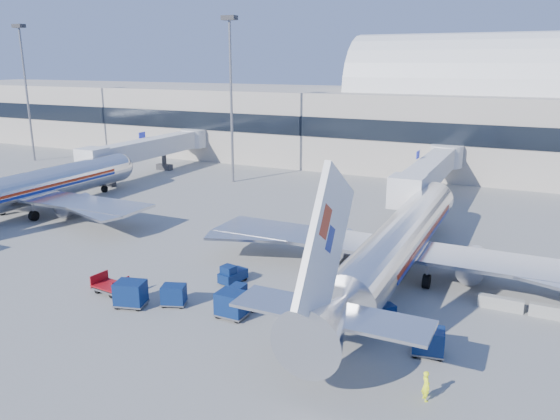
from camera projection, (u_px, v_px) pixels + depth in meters
The scene contains 20 objects.
ground at pixel (259, 276), 43.85m from camera, with size 260.00×260.00×0.00m, color gray.
terminal at pixel (338, 115), 96.20m from camera, with size 170.00×28.15×21.00m.
airliner_main at pixel (398, 243), 42.81m from camera, with size 32.00×37.26×12.07m.
airliner_mid at pixel (22, 190), 60.37m from camera, with size 32.00×37.26×12.07m.
jetbridge_near at pixel (432, 170), 66.41m from camera, with size 4.40×27.50×6.25m.
jetbridge_mid at pixel (154, 147), 83.98m from camera, with size 4.40×27.50×6.25m.
mast_far_west at pixel (24, 73), 91.12m from camera, with size 2.00×1.20×22.60m.
mast_west at pixel (231, 76), 74.39m from camera, with size 2.00×1.20×22.60m.
barrier_near at pixel (501, 303), 37.94m from camera, with size 3.00×0.55×0.90m, color #9E9E96.
barrier_mid at pixel (553, 312), 36.56m from camera, with size 3.00×0.55×0.90m, color #9E9E96.
tug_lead at pixel (244, 297), 38.29m from camera, with size 2.43×1.22×1.59m.
tug_right at pixel (391, 318), 35.45m from camera, with size 2.27×2.17×1.37m.
tug_left at pixel (232, 274), 42.44m from camera, with size 1.61×2.52×1.52m.
cart_train_a at pixel (232, 304), 36.65m from camera, with size 2.08×1.61×1.80m.
cart_train_b at pixel (174, 295), 38.48m from camera, with size 2.05×1.81×1.50m.
cart_train_c at pixel (131, 293), 38.24m from camera, with size 2.46×2.11×1.86m.
cart_solo_near at pixel (314, 331), 33.12m from camera, with size 2.14×1.80×1.66m.
cart_solo_far at pixel (429, 341), 31.93m from camera, with size 2.11×1.75×1.66m.
cart_open_red at pixel (111, 287), 40.64m from camera, with size 2.60×1.96×0.65m.
ramp_worker at pixel (426, 386), 27.66m from camera, with size 0.60×0.39×1.64m, color #E8FD1A.
Camera 1 is at (19.27, -36.10, 16.72)m, focal length 35.00 mm.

